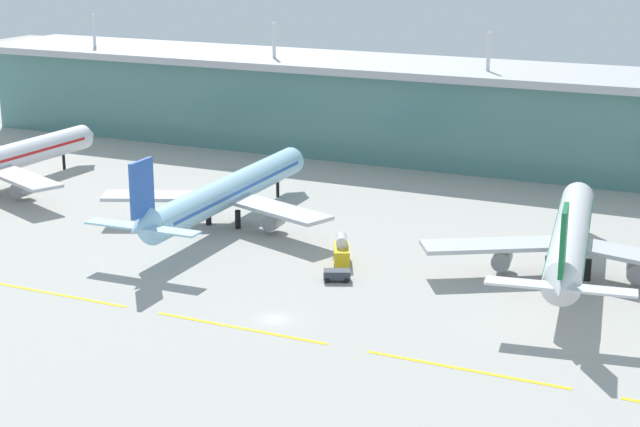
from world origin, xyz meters
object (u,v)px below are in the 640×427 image
at_px(airliner_near_middle, 226,192).
at_px(pushback_tug, 337,275).
at_px(airliner_far_middle, 570,239).
at_px(fuel_truck, 342,251).

xyz_separation_m(airliner_near_middle, pushback_tug, (32.86, -20.81, -5.35)).
distance_m(airliner_near_middle, pushback_tug, 39.26).
bearing_deg(airliner_far_middle, airliner_near_middle, 178.11).
bearing_deg(fuel_truck, airliner_near_middle, 157.75).
xyz_separation_m(airliner_near_middle, airliner_far_middle, (66.60, -2.20, -0.01)).
bearing_deg(airliner_near_middle, airliner_far_middle, -1.89).
bearing_deg(airliner_near_middle, fuel_truck, -22.25).
xyz_separation_m(airliner_far_middle, pushback_tug, (-33.74, -18.61, -5.35)).
distance_m(pushback_tug, fuel_truck, 9.19).
height_order(airliner_near_middle, pushback_tug, airliner_near_middle).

